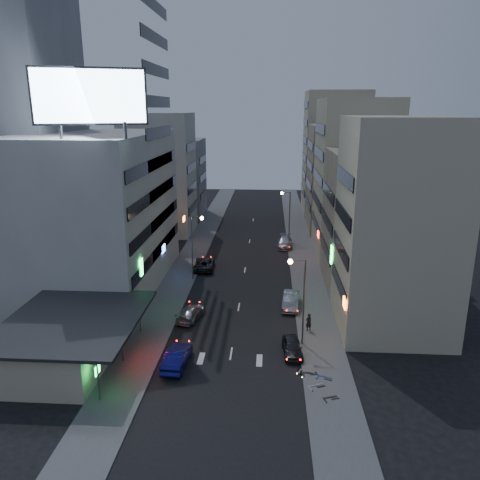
# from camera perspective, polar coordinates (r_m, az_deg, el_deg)

# --- Properties ---
(ground) EXTENTS (180.00, 180.00, 0.00)m
(ground) POSITION_cam_1_polar(r_m,az_deg,el_deg) (38.64, -1.61, -16.58)
(ground) COLOR black
(ground) RESTS_ON ground
(sidewalk_left) EXTENTS (4.00, 120.00, 0.12)m
(sidewalk_left) POSITION_cam_1_polar(r_m,az_deg,el_deg) (66.75, -6.09, -2.33)
(sidewalk_left) COLOR #4C4C4F
(sidewalk_left) RESTS_ON ground
(sidewalk_right) EXTENTS (4.00, 120.00, 0.12)m
(sidewalk_right) POSITION_cam_1_polar(r_m,az_deg,el_deg) (65.99, 7.75, -2.60)
(sidewalk_right) COLOR #4C4C4F
(sidewalk_right) RESTS_ON ground
(food_court) EXTENTS (11.00, 13.00, 3.88)m
(food_court) POSITION_cam_1_polar(r_m,az_deg,el_deg) (42.78, -20.62, -11.23)
(food_court) COLOR #B5A98D
(food_court) RESTS_ON ground
(white_building) EXTENTS (14.00, 24.00, 18.00)m
(white_building) POSITION_cam_1_polar(r_m,az_deg,el_deg) (57.44, -16.94, 3.34)
(white_building) COLOR #B9BAB5
(white_building) RESTS_ON ground
(grey_tower) EXTENTS (10.00, 14.00, 34.00)m
(grey_tower) POSITION_cam_1_polar(r_m,az_deg,el_deg) (62.80, -24.43, 11.03)
(grey_tower) COLOR gray
(grey_tower) RESTS_ON ground
(shophouse_near) EXTENTS (10.00, 11.00, 20.00)m
(shophouse_near) POSITION_cam_1_polar(r_m,az_deg,el_deg) (45.86, 18.58, 1.47)
(shophouse_near) COLOR #B5A98D
(shophouse_near) RESTS_ON ground
(shophouse_mid) EXTENTS (11.00, 12.00, 16.00)m
(shophouse_mid) POSITION_cam_1_polar(r_m,az_deg,el_deg) (57.30, 16.08, 2.36)
(shophouse_mid) COLOR tan
(shophouse_mid) RESTS_ON ground
(shophouse_far) EXTENTS (10.00, 14.00, 22.00)m
(shophouse_far) POSITION_cam_1_polar(r_m,az_deg,el_deg) (69.21, 13.65, 7.28)
(shophouse_far) COLOR #B5A98D
(shophouse_far) RESTS_ON ground
(far_left_a) EXTENTS (11.00, 10.00, 20.00)m
(far_left_a) POSITION_cam_1_polar(r_m,az_deg,el_deg) (80.43, -9.82, 7.90)
(far_left_a) COLOR #B9BAB5
(far_left_a) RESTS_ON ground
(far_left_b) EXTENTS (12.00, 10.00, 15.00)m
(far_left_b) POSITION_cam_1_polar(r_m,az_deg,el_deg) (93.44, -8.22, 7.49)
(far_left_b) COLOR gray
(far_left_b) RESTS_ON ground
(far_right_a) EXTENTS (11.00, 12.00, 18.00)m
(far_right_a) POSITION_cam_1_polar(r_m,az_deg,el_deg) (84.23, 12.22, 7.43)
(far_right_a) COLOR tan
(far_right_a) RESTS_ON ground
(far_right_b) EXTENTS (12.00, 12.00, 24.00)m
(far_right_b) POSITION_cam_1_polar(r_m,az_deg,el_deg) (97.74, 11.45, 10.35)
(far_right_b) COLOR #B5A98D
(far_right_b) RESTS_ON ground
(billboard) EXTENTS (9.52, 3.75, 6.20)m
(billboard) POSITION_cam_1_polar(r_m,az_deg,el_deg) (45.45, -17.82, 16.29)
(billboard) COLOR #595B60
(billboard) RESTS_ON white_building
(street_lamp_right_near) EXTENTS (1.60, 0.44, 8.02)m
(street_lamp_right_near) POSITION_cam_1_polar(r_m,az_deg,el_deg) (41.52, 7.29, -6.01)
(street_lamp_right_near) COLOR #595B60
(street_lamp_right_near) RESTS_ON sidewalk_right
(street_lamp_left) EXTENTS (1.60, 0.44, 8.02)m
(street_lamp_left) POSITION_cam_1_polar(r_m,az_deg,el_deg) (57.33, -5.51, 0.19)
(street_lamp_left) COLOR #595B60
(street_lamp_left) RESTS_ON sidewalk_left
(street_lamp_right_far) EXTENTS (1.60, 0.44, 8.02)m
(street_lamp_right_far) POSITION_cam_1_polar(r_m,az_deg,el_deg) (74.15, 5.78, 3.76)
(street_lamp_right_far) COLOR #595B60
(street_lamp_right_far) RESTS_ON sidewalk_right
(parked_car_right_near) EXTENTS (1.92, 4.10, 1.36)m
(parked_car_right_near) POSITION_cam_1_polar(r_m,az_deg,el_deg) (41.88, 6.39, -12.86)
(parked_car_right_near) COLOR #27262B
(parked_car_right_near) RESTS_ON ground
(parked_car_right_mid) EXTENTS (2.12, 4.93, 1.58)m
(parked_car_right_mid) POSITION_cam_1_polar(r_m,az_deg,el_deg) (50.89, 6.23, -7.34)
(parked_car_right_mid) COLOR #999BA1
(parked_car_right_mid) RESTS_ON ground
(parked_car_left) EXTENTS (2.78, 5.59, 1.52)m
(parked_car_left) POSITION_cam_1_polar(r_m,az_deg,el_deg) (62.41, -4.38, -2.90)
(parked_car_left) COLOR black
(parked_car_left) RESTS_ON ground
(parked_car_right_far) EXTENTS (2.31, 5.34, 1.53)m
(parked_car_right_far) POSITION_cam_1_polar(r_m,az_deg,el_deg) (72.41, 5.51, -0.28)
(parked_car_right_far) COLOR #9F9FA7
(parked_car_right_far) RESTS_ON ground
(road_car_blue) EXTENTS (1.90, 4.87, 1.58)m
(road_car_blue) POSITION_cam_1_polar(r_m,az_deg,el_deg) (40.22, -7.71, -14.02)
(road_car_blue) COLOR navy
(road_car_blue) RESTS_ON ground
(road_car_silver) EXTENTS (2.75, 4.94, 1.35)m
(road_car_silver) POSITION_cam_1_polar(r_m,az_deg,el_deg) (48.29, -6.02, -8.80)
(road_car_silver) COLOR #A1A2A9
(road_car_silver) RESTS_ON ground
(person) EXTENTS (0.76, 0.69, 1.76)m
(person) POSITION_cam_1_polar(r_m,az_deg,el_deg) (45.76, 8.36, -9.88)
(person) COLOR black
(person) RESTS_ON sidewalk_right
(scooter_black_a) EXTENTS (1.13, 1.83, 1.06)m
(scooter_black_a) POSITION_cam_1_polar(r_m,az_deg,el_deg) (37.00, 11.73, -17.36)
(scooter_black_a) COLOR black
(scooter_black_a) RESTS_ON sidewalk_right
(scooter_silver_a) EXTENTS (1.32, 1.99, 1.16)m
(scooter_silver_a) POSITION_cam_1_polar(r_m,az_deg,el_deg) (38.16, 10.01, -16.06)
(scooter_silver_a) COLOR #A6A9AD
(scooter_silver_a) RESTS_ON sidewalk_right
(scooter_blue) EXTENTS (1.17, 1.83, 1.06)m
(scooter_blue) POSITION_cam_1_polar(r_m,az_deg,el_deg) (38.92, 11.32, -15.53)
(scooter_blue) COLOR navy
(scooter_blue) RESTS_ON sidewalk_right
(scooter_black_b) EXTENTS (0.80, 1.85, 1.10)m
(scooter_black_b) POSITION_cam_1_polar(r_m,az_deg,el_deg) (39.51, 9.37, -14.89)
(scooter_black_b) COLOR black
(scooter_black_b) RESTS_ON sidewalk_right
(scooter_silver_b) EXTENTS (1.22, 1.97, 1.14)m
(scooter_silver_b) POSITION_cam_1_polar(r_m,az_deg,el_deg) (39.44, 9.19, -14.90)
(scooter_silver_b) COLOR #97989E
(scooter_silver_b) RESTS_ON sidewalk_right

